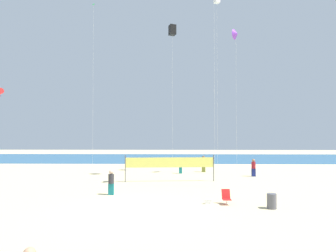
{
  "coord_description": "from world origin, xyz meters",
  "views": [
    {
      "loc": [
        2.38,
        -16.44,
        4.31
      ],
      "look_at": [
        1.82,
        11.36,
        5.09
      ],
      "focal_mm": 30.35,
      "sensor_mm": 36.0,
      "label": 1
    }
  ],
  "objects_px": {
    "folding_beach_chair": "(226,197)",
    "beachgoer_olive_shirt": "(181,166)",
    "trash_barrel": "(272,201)",
    "kite_black_box": "(172,30)",
    "beachgoer_charcoal_shirt": "(111,181)",
    "beachgoer_maroon_shirt": "(254,167)",
    "volleyball_net": "(170,163)",
    "beach_handbag": "(208,202)",
    "beachgoer_teal_shirt": "(204,163)",
    "kite_white_box": "(217,0)",
    "kite_violet_delta": "(236,34)",
    "kite_green_diamond": "(93,20)"
  },
  "relations": [
    {
      "from": "beachgoer_teal_shirt",
      "to": "kite_violet_delta",
      "type": "distance_m",
      "value": 14.46
    },
    {
      "from": "volleyball_net",
      "to": "kite_black_box",
      "type": "xyz_separation_m",
      "value": [
        0.23,
        2.43,
        13.09
      ]
    },
    {
      "from": "volleyball_net",
      "to": "kite_green_diamond",
      "type": "relative_size",
      "value": 0.39
    },
    {
      "from": "kite_green_diamond",
      "to": "beachgoer_olive_shirt",
      "type": "bearing_deg",
      "value": -17.21
    },
    {
      "from": "folding_beach_chair",
      "to": "kite_black_box",
      "type": "bearing_deg",
      "value": 123.69
    },
    {
      "from": "kite_violet_delta",
      "to": "kite_black_box",
      "type": "bearing_deg",
      "value": -166.54
    },
    {
      "from": "beach_handbag",
      "to": "volleyball_net",
      "type": "bearing_deg",
      "value": 106.85
    },
    {
      "from": "kite_violet_delta",
      "to": "kite_green_diamond",
      "type": "distance_m",
      "value": 17.47
    },
    {
      "from": "volleyball_net",
      "to": "beachgoer_olive_shirt",
      "type": "bearing_deg",
      "value": 78.22
    },
    {
      "from": "beachgoer_charcoal_shirt",
      "to": "kite_black_box",
      "type": "relative_size",
      "value": 0.12
    },
    {
      "from": "beachgoer_maroon_shirt",
      "to": "kite_green_diamond",
      "type": "height_order",
      "value": "kite_green_diamond"
    },
    {
      "from": "beachgoer_olive_shirt",
      "to": "kite_violet_delta",
      "type": "height_order",
      "value": "kite_violet_delta"
    },
    {
      "from": "folding_beach_chair",
      "to": "beachgoer_olive_shirt",
      "type": "bearing_deg",
      "value": 116.58
    },
    {
      "from": "beachgoer_maroon_shirt",
      "to": "kite_violet_delta",
      "type": "xyz_separation_m",
      "value": [
        -1.52,
        0.79,
        13.91
      ]
    },
    {
      "from": "kite_white_box",
      "to": "kite_violet_delta",
      "type": "bearing_deg",
      "value": -31.79
    },
    {
      "from": "beachgoer_maroon_shirt",
      "to": "folding_beach_chair",
      "type": "distance_m",
      "value": 12.45
    },
    {
      "from": "trash_barrel",
      "to": "kite_black_box",
      "type": "height_order",
      "value": "kite_black_box"
    },
    {
      "from": "kite_black_box",
      "to": "folding_beach_chair",
      "type": "bearing_deg",
      "value": -72.46
    },
    {
      "from": "beachgoer_charcoal_shirt",
      "to": "trash_barrel",
      "type": "xyz_separation_m",
      "value": [
        10.1,
        -3.51,
        -0.51
      ]
    },
    {
      "from": "volleyball_net",
      "to": "kite_black_box",
      "type": "relative_size",
      "value": 0.53
    },
    {
      "from": "folding_beach_chair",
      "to": "kite_violet_delta",
      "type": "xyz_separation_m",
      "value": [
        3.36,
        12.24,
        14.4
      ]
    },
    {
      "from": "trash_barrel",
      "to": "beachgoer_teal_shirt",
      "type": "bearing_deg",
      "value": 98.28
    },
    {
      "from": "beachgoer_olive_shirt",
      "to": "kite_black_box",
      "type": "height_order",
      "value": "kite_black_box"
    },
    {
      "from": "beach_handbag",
      "to": "beachgoer_olive_shirt",
      "type": "bearing_deg",
      "value": 95.81
    },
    {
      "from": "beachgoer_teal_shirt",
      "to": "kite_white_box",
      "type": "xyz_separation_m",
      "value": [
        1.39,
        -1.32,
        18.11
      ]
    },
    {
      "from": "kite_black_box",
      "to": "beachgoer_maroon_shirt",
      "type": "bearing_deg",
      "value": 5.64
    },
    {
      "from": "beachgoer_maroon_shirt",
      "to": "volleyball_net",
      "type": "height_order",
      "value": "volleyball_net"
    },
    {
      "from": "beach_handbag",
      "to": "kite_white_box",
      "type": "distance_m",
      "value": 23.32
    },
    {
      "from": "trash_barrel",
      "to": "beachgoer_maroon_shirt",
      "type": "bearing_deg",
      "value": 78.88
    },
    {
      "from": "beachgoer_charcoal_shirt",
      "to": "beach_handbag",
      "type": "relative_size",
      "value": 4.89
    },
    {
      "from": "beachgoer_teal_shirt",
      "to": "kite_black_box",
      "type": "distance_m",
      "value": 14.75
    },
    {
      "from": "volleyball_net",
      "to": "kite_green_diamond",
      "type": "bearing_deg",
      "value": 138.03
    },
    {
      "from": "kite_black_box",
      "to": "beachgoer_teal_shirt",
      "type": "bearing_deg",
      "value": 49.12
    },
    {
      "from": "folding_beach_chair",
      "to": "volleyball_net",
      "type": "relative_size",
      "value": 0.11
    },
    {
      "from": "beachgoer_maroon_shirt",
      "to": "kite_violet_delta",
      "type": "distance_m",
      "value": 14.02
    },
    {
      "from": "folding_beach_chair",
      "to": "beach_handbag",
      "type": "xyz_separation_m",
      "value": [
        -1.11,
        0.04,
        -0.32
      ]
    },
    {
      "from": "beachgoer_teal_shirt",
      "to": "kite_violet_delta",
      "type": "height_order",
      "value": "kite_violet_delta"
    },
    {
      "from": "beach_handbag",
      "to": "kite_black_box",
      "type": "relative_size",
      "value": 0.02
    },
    {
      "from": "beachgoer_teal_shirt",
      "to": "kite_black_box",
      "type": "relative_size",
      "value": 0.12
    },
    {
      "from": "trash_barrel",
      "to": "volleyball_net",
      "type": "bearing_deg",
      "value": 123.19
    },
    {
      "from": "beachgoer_maroon_shirt",
      "to": "trash_barrel",
      "type": "distance_m",
      "value": 12.69
    },
    {
      "from": "folding_beach_chair",
      "to": "trash_barrel",
      "type": "bearing_deg",
      "value": -6.11
    },
    {
      "from": "beachgoer_charcoal_shirt",
      "to": "beachgoer_olive_shirt",
      "type": "relative_size",
      "value": 1.12
    },
    {
      "from": "beachgoer_olive_shirt",
      "to": "beachgoer_maroon_shirt",
      "type": "bearing_deg",
      "value": 169.84
    },
    {
      "from": "beachgoer_charcoal_shirt",
      "to": "beachgoer_teal_shirt",
      "type": "bearing_deg",
      "value": 151.65
    },
    {
      "from": "beachgoer_teal_shirt",
      "to": "kite_white_box",
      "type": "bearing_deg",
      "value": -126.45
    },
    {
      "from": "beachgoer_charcoal_shirt",
      "to": "kite_black_box",
      "type": "distance_m",
      "value": 16.57
    },
    {
      "from": "trash_barrel",
      "to": "kite_black_box",
      "type": "bearing_deg",
      "value": 116.49
    },
    {
      "from": "kite_white_box",
      "to": "trash_barrel",
      "type": "bearing_deg",
      "value": -86.45
    },
    {
      "from": "beachgoer_maroon_shirt",
      "to": "beachgoer_teal_shirt",
      "type": "xyz_separation_m",
      "value": [
        -4.73,
        3.24,
        0.03
      ]
    }
  ]
}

